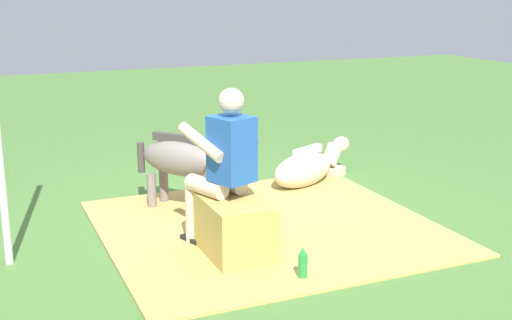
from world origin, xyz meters
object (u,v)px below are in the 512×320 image
hay_bale (235,228)px  person_seated (222,162)px  pony_standing (188,159)px  pony_lying (308,167)px  soda_bottle (303,264)px

hay_bale → person_seated: 0.54m
person_seated → pony_standing: 1.06m
hay_bale → pony_standing: (1.19, -0.00, 0.29)m
person_seated → pony_lying: 2.15m
soda_bottle → pony_lying: bearing=-28.5°
hay_bale → pony_standing: size_ratio=0.62×
pony_standing → pony_lying: bearing=-75.7°
pony_lying → person_seated: bearing=132.8°
pony_standing → soda_bottle: size_ratio=4.38×
person_seated → pony_lying: bearing=-47.2°
pony_lying → pony_standing: bearing=104.3°
hay_bale → person_seated: size_ratio=0.52×
person_seated → pony_lying: (1.41, -1.52, -0.56)m
pony_lying → soda_bottle: 2.50m
soda_bottle → hay_bale: bearing=25.0°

